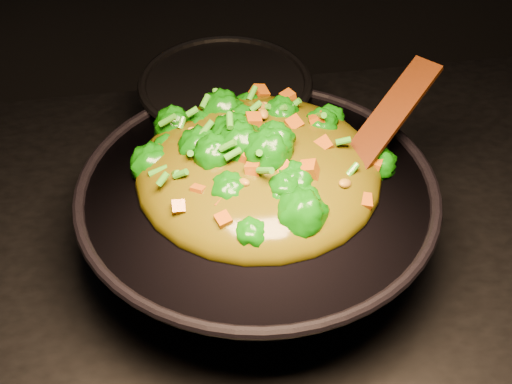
{
  "coord_description": "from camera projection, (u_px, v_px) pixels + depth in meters",
  "views": [
    {
      "loc": [
        -0.11,
        -0.62,
        1.61
      ],
      "look_at": [
        -0.01,
        0.04,
        1.01
      ],
      "focal_mm": 50.0,
      "sensor_mm": 36.0,
      "label": 1
    }
  ],
  "objects": [
    {
      "name": "back_pot",
      "position": [
        226.0,
        117.0,
        1.08
      ],
      "size": [
        0.28,
        0.28,
        0.14
      ],
      "primitive_type": "cylinder",
      "rotation": [
        0.0,
        0.0,
        -0.16
      ],
      "color": "black",
      "rests_on": "stovetop"
    },
    {
      "name": "spatula",
      "position": [
        373.0,
        138.0,
        0.88
      ],
      "size": [
        0.21,
        0.19,
        0.11
      ],
      "primitive_type": "cube",
      "rotation": [
        0.0,
        -0.38,
        0.71
      ],
      "color": "#3B1304",
      "rests_on": "wok"
    },
    {
      "name": "stir_fry",
      "position": [
        258.0,
        143.0,
        0.86
      ],
      "size": [
        0.35,
        0.35,
        0.11
      ],
      "primitive_type": null,
      "rotation": [
        0.0,
        0.0,
        -0.16
      ],
      "color": "#0F6106",
      "rests_on": "wok"
    },
    {
      "name": "wok",
      "position": [
        257.0,
        223.0,
        0.92
      ],
      "size": [
        0.58,
        0.58,
        0.12
      ],
      "primitive_type": null,
      "rotation": [
        0.0,
        0.0,
        0.42
      ],
      "color": "black",
      "rests_on": "stovetop"
    }
  ]
}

